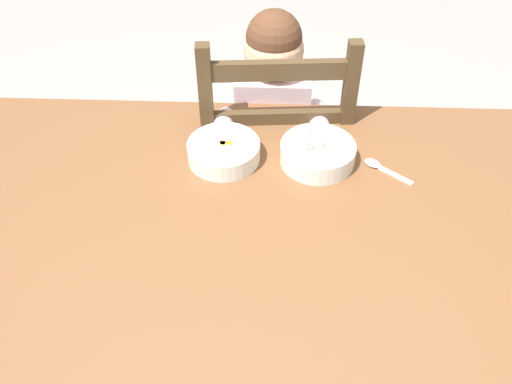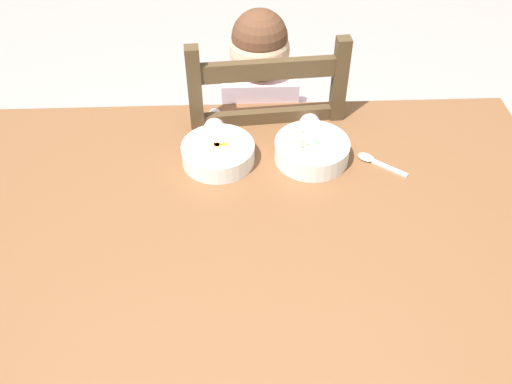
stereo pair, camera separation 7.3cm
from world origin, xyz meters
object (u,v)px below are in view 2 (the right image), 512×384
object	(u,v)px
child_figure	(260,119)
bowl_of_carrots	(218,153)
bowl_of_peas	(312,150)
dining_chair	(261,162)
dining_table	(244,257)
spoon	(373,160)

from	to	relation	value
child_figure	bowl_of_carrots	size ratio (longest dim) A/B	5.38
bowl_of_peas	dining_chair	bearing A→B (deg)	110.78
child_figure	bowl_of_peas	xyz separation A→B (m)	(0.12, -0.29, 0.11)
dining_table	bowl_of_carrots	xyz separation A→B (m)	(-0.06, 0.25, 0.11)
bowl_of_peas	spoon	size ratio (longest dim) A/B	1.57
bowl_of_peas	child_figure	bearing A→B (deg)	111.93
bowl_of_carrots	child_figure	bearing A→B (deg)	68.07
dining_chair	child_figure	size ratio (longest dim) A/B	0.99
bowl_of_peas	bowl_of_carrots	size ratio (longest dim) A/B	1.03
bowl_of_peas	spoon	bearing A→B (deg)	-7.45
spoon	dining_table	bearing A→B (deg)	-145.63
child_figure	bowl_of_carrots	distance (m)	0.33
dining_chair	spoon	size ratio (longest dim) A/B	8.12
dining_chair	child_figure	distance (m)	0.18
dining_chair	spoon	distance (m)	0.49
dining_chair	bowl_of_carrots	world-z (taller)	dining_chair
dining_table	spoon	size ratio (longest dim) A/B	12.65
spoon	child_figure	bearing A→B (deg)	131.05
child_figure	spoon	size ratio (longest dim) A/B	8.19
bowl_of_peas	spoon	world-z (taller)	bowl_of_peas
bowl_of_carrots	spoon	xyz separation A→B (m)	(0.39, -0.02, -0.02)
bowl_of_carrots	bowl_of_peas	bearing A→B (deg)	0.00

